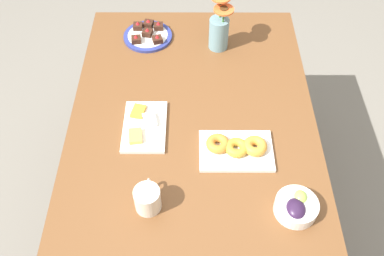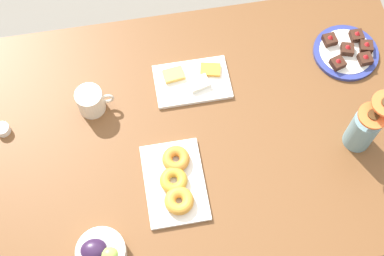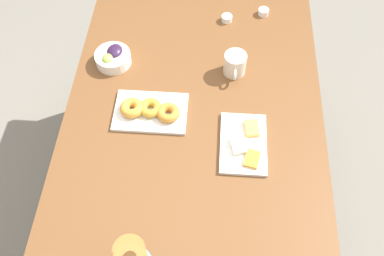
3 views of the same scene
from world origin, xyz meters
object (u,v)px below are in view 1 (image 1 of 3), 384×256
Objects in this scene: dessert_plate at (147,35)px; dining_table at (192,147)px; coffee_mug at (147,199)px; croissant_platter at (236,148)px; cheese_platter at (143,126)px; flower_vase at (219,30)px; grape_bowl at (295,207)px.

dining_table is at bearing -160.12° from dessert_plate.
coffee_mug reaches higher than croissant_platter.
cheese_platter is 0.57m from dessert_plate.
coffee_mug is 0.40m from croissant_platter.
coffee_mug is 0.48× the size of flower_vase.
dining_table is at bearing 63.88° from croissant_platter.
coffee_mug reaches higher than dining_table.
coffee_mug is at bearing 162.21° from flower_vase.
cheese_platter is (0.03, 0.19, 0.10)m from dining_table.
flower_vase is (-0.07, -0.34, 0.08)m from dessert_plate.
croissant_platter is at bearing -107.91° from cheese_platter.
grape_bowl is at bearing -92.18° from coffee_mug.
dessert_plate is at bearing 31.29° from grape_bowl.
cheese_platter is at bearing 147.79° from flower_vase.
flower_vase is (0.87, 0.23, 0.06)m from grape_bowl.
cheese_platter is 0.38m from croissant_platter.
croissant_platter is 1.06× the size of flower_vase.
coffee_mug is at bearing 154.29° from dining_table.
coffee_mug is at bearing -175.99° from dessert_plate.
coffee_mug is at bearing 87.82° from grape_bowl.
dessert_plate is (0.94, 0.57, -0.02)m from grape_bowl.
dessert_plate is at bearing 29.38° from croissant_platter.
flower_vase reaches higher than dining_table.
croissant_platter is at bearing -116.12° from dining_table.
cheese_platter is (0.35, 0.04, -0.04)m from coffee_mug.
croissant_platter reaches higher than dining_table.
dining_table is 10.78× the size of grape_bowl.
cheese_platter is at bearing 72.09° from croissant_platter.
cheese_platter is at bearing -177.64° from dessert_plate.
grape_bowl reaches higher than dessert_plate.
coffee_mug reaches higher than grape_bowl.
dining_table is at bearing 167.31° from flower_vase.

